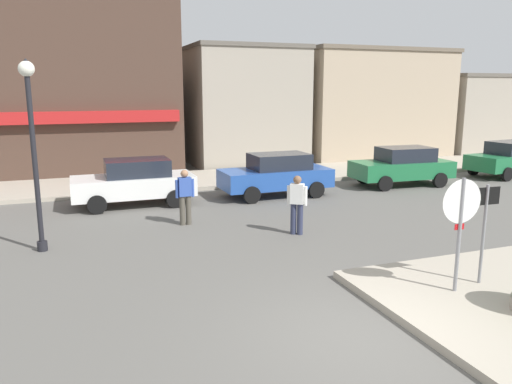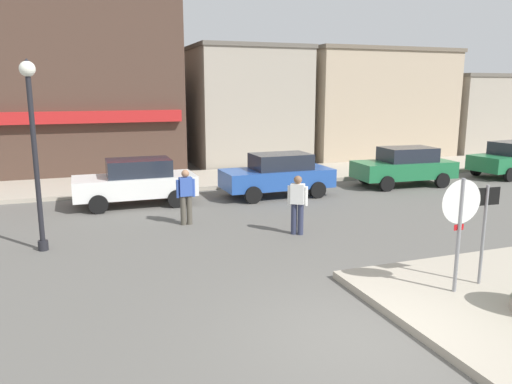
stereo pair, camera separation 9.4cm
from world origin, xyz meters
The scene contains 14 objects.
ground_plane centered at (0.00, 0.00, 0.00)m, with size 160.00×160.00×0.00m, color #5B5954.
kerb_far centered at (0.00, 14.27, 0.07)m, with size 80.00×4.00×0.15m, color #A89E8C.
stop_sign centered at (2.43, 0.75, 1.52)m, with size 0.82×0.08×2.30m.
one_way_sign centered at (3.16, 0.90, 1.33)m, with size 0.60×0.07×2.10m.
lamp_post centered at (-4.95, 6.49, 2.96)m, with size 0.36×0.36×4.54m.
parked_car_nearest centered at (-2.21, 10.68, 0.81)m, with size 4.01×1.89×1.56m.
parked_car_second centered at (2.83, 10.38, 0.81)m, with size 4.02×1.92×1.56m.
parked_car_third centered at (8.42, 10.49, 0.81)m, with size 4.10×2.07×1.56m.
pedestrian_crossing_near centered at (1.44, 5.62, 0.87)m, with size 0.50×0.39×1.61m.
pedestrian_crossing_far centered at (-1.16, 7.63, 0.87)m, with size 0.55×0.23×1.61m.
building_corner_shop centered at (-4.73, 20.25, 4.18)m, with size 11.30×8.46×8.36m.
building_storefront_left_near centered at (4.50, 19.76, 3.01)m, with size 5.76×6.81×6.01m.
building_storefront_left_mid centered at (12.00, 20.16, 3.02)m, with size 8.60×7.96×6.02m.
building_storefront_right_near centered at (20.52, 19.12, 2.37)m, with size 7.90×6.04×4.73m.
Camera 2 is at (-4.04, -6.22, 3.86)m, focal length 35.00 mm.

